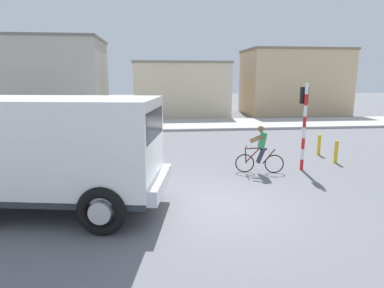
{
  "coord_description": "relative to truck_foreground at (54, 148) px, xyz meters",
  "views": [
    {
      "loc": [
        -1.66,
        -8.24,
        3.4
      ],
      "look_at": [
        -0.45,
        2.5,
        1.2
      ],
      "focal_mm": 30.83,
      "sensor_mm": 36.0,
      "label": 1
    }
  ],
  "objects": [
    {
      "name": "ground_plane",
      "position": [
        4.19,
        -0.16,
        -1.67
      ],
      "size": [
        120.0,
        120.0,
        0.0
      ],
      "primitive_type": "plane",
      "color": "slate"
    },
    {
      "name": "sidewalk_far",
      "position": [
        4.19,
        14.76,
        -1.59
      ],
      "size": [
        80.0,
        5.0,
        0.16
      ],
      "primitive_type": "cube",
      "color": "#ADADA8",
      "rests_on": "ground"
    },
    {
      "name": "truck_foreground",
      "position": [
        0.0,
        0.0,
        0.0
      ],
      "size": [
        5.77,
        3.52,
        2.9
      ],
      "color": "white",
      "rests_on": "ground"
    },
    {
      "name": "cyclist",
      "position": [
        6.25,
        2.74,
        -0.8
      ],
      "size": [
        1.7,
        0.56,
        1.72
      ],
      "color": "black",
      "rests_on": "ground"
    },
    {
      "name": "traffic_light_pole",
      "position": [
        7.93,
        3.02,
        0.4
      ],
      "size": [
        0.24,
        0.43,
        3.2
      ],
      "color": "red",
      "rests_on": "ground"
    },
    {
      "name": "car_red_near",
      "position": [
        -0.78,
        9.25,
        -0.85
      ],
      "size": [
        4.08,
        2.03,
        1.6
      ],
      "color": "red",
      "rests_on": "ground"
    },
    {
      "name": "pedestrian_near_kerb",
      "position": [
        -0.09,
        10.43,
        -0.82
      ],
      "size": [
        0.34,
        0.22,
        1.62
      ],
      "color": "#2D334C",
      "rests_on": "ground"
    },
    {
      "name": "bollard_near",
      "position": [
        9.74,
        3.77,
        -1.22
      ],
      "size": [
        0.14,
        0.14,
        0.9
      ],
      "primitive_type": "cylinder",
      "color": "gold",
      "rests_on": "ground"
    },
    {
      "name": "bollard_far",
      "position": [
        9.74,
        5.17,
        -1.22
      ],
      "size": [
        0.14,
        0.14,
        0.9
      ],
      "primitive_type": "cylinder",
      "color": "gold",
      "rests_on": "ground"
    },
    {
      "name": "building_corner_left",
      "position": [
        -6.4,
        20.75,
        1.6
      ],
      "size": [
        9.42,
        6.94,
        6.54
      ],
      "color": "#B2AD9E",
      "rests_on": "ground"
    },
    {
      "name": "building_mid_block",
      "position": [
        4.86,
        21.0,
        0.68
      ],
      "size": [
        8.13,
        5.57,
        4.69
      ],
      "color": "beige",
      "rests_on": "ground"
    },
    {
      "name": "building_corner_right",
      "position": [
        15.55,
        21.78,
        1.29
      ],
      "size": [
        9.23,
        5.64,
        5.9
      ],
      "color": "#D1B284",
      "rests_on": "ground"
    }
  ]
}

